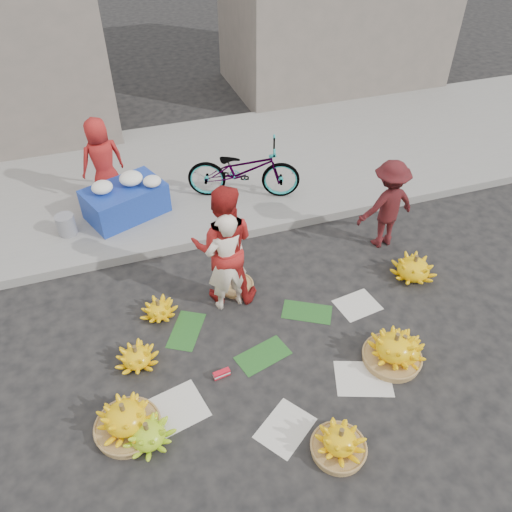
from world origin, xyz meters
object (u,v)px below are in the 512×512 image
object	(u,v)px
banana_bunch_0	(126,419)
flower_table	(126,199)
banana_bunch_4	(394,349)
vendor_cream	(227,262)
bicycle	(244,170)

from	to	relation	value
banana_bunch_0	flower_table	distance (m)	3.90
banana_bunch_4	vendor_cream	world-z (taller)	vendor_cream
banana_bunch_4	flower_table	xyz separation A→B (m)	(-2.60, 3.95, 0.21)
banana_bunch_4	banana_bunch_0	bearing A→B (deg)	178.38
banana_bunch_0	banana_bunch_4	distance (m)	3.15
vendor_cream	bicycle	bearing A→B (deg)	-119.58
banana_bunch_4	bicycle	size ratio (longest dim) A/B	0.39
flower_table	bicycle	xyz separation A→B (m)	(1.97, -0.07, 0.20)
banana_bunch_0	vendor_cream	size ratio (longest dim) A/B	0.46
banana_bunch_0	flower_table	world-z (taller)	flower_table
vendor_cream	bicycle	world-z (taller)	vendor_cream
banana_bunch_0	bicycle	world-z (taller)	bicycle
banana_bunch_4	flower_table	world-z (taller)	flower_table
flower_table	bicycle	distance (m)	1.98
flower_table	bicycle	bearing A→B (deg)	-23.43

